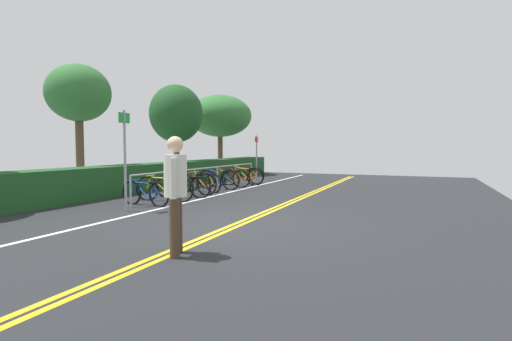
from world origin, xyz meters
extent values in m
cube|color=#232628|center=(0.00, 0.00, -0.03)|extent=(29.65, 11.45, 0.05)
cube|color=gold|center=(0.00, -0.08, 0.00)|extent=(26.68, 0.10, 0.00)
cube|color=gold|center=(0.00, 0.08, 0.00)|extent=(26.68, 0.10, 0.00)
cube|color=white|center=(0.00, 2.62, 0.00)|extent=(26.68, 0.12, 0.00)
cylinder|color=#9EA0A5|center=(0.75, 3.41, 0.40)|extent=(0.05, 0.05, 0.81)
cylinder|color=#9EA0A5|center=(2.26, 3.41, 0.40)|extent=(0.05, 0.05, 0.81)
cylinder|color=#9EA0A5|center=(3.77, 3.41, 0.40)|extent=(0.05, 0.05, 0.81)
cylinder|color=#9EA0A5|center=(5.27, 3.41, 0.40)|extent=(0.05, 0.05, 0.81)
cylinder|color=#9EA0A5|center=(6.78, 3.41, 0.40)|extent=(0.05, 0.05, 0.81)
cylinder|color=#9EA0A5|center=(8.29, 3.41, 0.40)|extent=(0.05, 0.05, 0.81)
cylinder|color=#9EA0A5|center=(4.52, 3.41, 0.81)|extent=(7.53, 0.04, 0.04)
torus|color=black|center=(1.23, 3.79, 0.31)|extent=(0.11, 0.67, 0.67)
torus|color=black|center=(1.15, 2.84, 0.31)|extent=(0.11, 0.67, 0.67)
cylinder|color=#1947B7|center=(1.20, 3.44, 0.38)|extent=(0.08, 0.55, 0.46)
cylinder|color=#1947B7|center=(1.19, 3.37, 0.59)|extent=(0.09, 0.65, 0.07)
cylinder|color=#1947B7|center=(1.17, 3.11, 0.37)|extent=(0.05, 0.16, 0.41)
cylinder|color=#1947B7|center=(1.16, 3.01, 0.24)|extent=(0.06, 0.35, 0.17)
cylinder|color=#1947B7|center=(1.16, 2.95, 0.44)|extent=(0.06, 0.24, 0.28)
cylinder|color=#1947B7|center=(1.22, 3.74, 0.45)|extent=(0.05, 0.13, 0.30)
cube|color=black|center=(1.17, 3.05, 0.60)|extent=(0.10, 0.21, 0.05)
cylinder|color=#1947B7|center=(1.22, 3.70, 0.65)|extent=(0.46, 0.07, 0.03)
torus|color=black|center=(1.98, 3.88, 0.34)|extent=(0.15, 0.74, 0.74)
torus|color=black|center=(2.11, 2.81, 0.34)|extent=(0.15, 0.74, 0.74)
cylinder|color=yellow|center=(2.03, 3.48, 0.43)|extent=(0.11, 0.62, 0.50)
cylinder|color=yellow|center=(2.04, 3.41, 0.65)|extent=(0.13, 0.74, 0.07)
cylinder|color=yellow|center=(2.07, 3.11, 0.41)|extent=(0.06, 0.18, 0.45)
cylinder|color=yellow|center=(2.09, 2.99, 0.26)|extent=(0.08, 0.39, 0.19)
cylinder|color=yellow|center=(2.10, 2.92, 0.49)|extent=(0.07, 0.27, 0.31)
cylinder|color=yellow|center=(1.98, 3.83, 0.50)|extent=(0.05, 0.15, 0.33)
cube|color=black|center=(2.08, 3.04, 0.66)|extent=(0.10, 0.21, 0.05)
cylinder|color=yellow|center=(1.99, 3.77, 0.71)|extent=(0.46, 0.08, 0.03)
torus|color=black|center=(2.80, 3.83, 0.31)|extent=(0.22, 0.67, 0.68)
torus|color=black|center=(3.07, 2.79, 0.31)|extent=(0.22, 0.67, 0.68)
cylinder|color=black|center=(2.90, 3.44, 0.39)|extent=(0.19, 0.60, 0.46)
cylinder|color=black|center=(2.92, 3.37, 0.59)|extent=(0.22, 0.71, 0.07)
cylinder|color=black|center=(3.00, 3.09, 0.37)|extent=(0.08, 0.18, 0.42)
cylinder|color=black|center=(3.03, 2.97, 0.24)|extent=(0.13, 0.38, 0.17)
cylinder|color=black|center=(3.04, 2.90, 0.44)|extent=(0.10, 0.26, 0.29)
cylinder|color=black|center=(2.82, 3.77, 0.46)|extent=(0.07, 0.15, 0.31)
cube|color=black|center=(3.01, 3.02, 0.60)|extent=(0.13, 0.21, 0.05)
cylinder|color=black|center=(2.83, 3.72, 0.66)|extent=(0.45, 0.14, 0.03)
torus|color=black|center=(3.69, 4.02, 0.34)|extent=(0.08, 0.73, 0.73)
torus|color=black|center=(3.72, 2.95, 0.34)|extent=(0.08, 0.73, 0.73)
cylinder|color=black|center=(3.70, 3.62, 0.42)|extent=(0.05, 0.61, 0.50)
cylinder|color=black|center=(3.71, 3.55, 0.64)|extent=(0.06, 0.73, 0.07)
cylinder|color=black|center=(3.71, 3.26, 0.40)|extent=(0.04, 0.17, 0.45)
cylinder|color=black|center=(3.72, 3.14, 0.26)|extent=(0.05, 0.39, 0.19)
cylinder|color=black|center=(3.72, 3.07, 0.48)|extent=(0.04, 0.26, 0.31)
cylinder|color=black|center=(3.69, 3.97, 0.50)|extent=(0.04, 0.14, 0.33)
cube|color=black|center=(3.72, 3.19, 0.65)|extent=(0.09, 0.20, 0.05)
cylinder|color=black|center=(3.69, 3.92, 0.71)|extent=(0.46, 0.04, 0.03)
torus|color=black|center=(4.56, 4.03, 0.31)|extent=(0.19, 0.67, 0.68)
torus|color=black|center=(4.35, 3.06, 0.31)|extent=(0.19, 0.67, 0.68)
cylinder|color=orange|center=(4.48, 3.67, 0.39)|extent=(0.15, 0.56, 0.46)
cylinder|color=orange|center=(4.47, 3.60, 0.59)|extent=(0.17, 0.67, 0.07)
cylinder|color=orange|center=(4.41, 3.33, 0.37)|extent=(0.07, 0.17, 0.42)
cylinder|color=orange|center=(4.39, 3.23, 0.24)|extent=(0.11, 0.36, 0.17)
cylinder|color=orange|center=(4.37, 3.16, 0.44)|extent=(0.09, 0.25, 0.29)
cylinder|color=orange|center=(4.55, 3.98, 0.46)|extent=(0.06, 0.14, 0.31)
cube|color=black|center=(4.40, 3.27, 0.61)|extent=(0.12, 0.21, 0.05)
cylinder|color=orange|center=(4.53, 3.93, 0.66)|extent=(0.46, 0.12, 0.03)
torus|color=black|center=(5.42, 3.94, 0.34)|extent=(0.08, 0.73, 0.73)
torus|color=black|center=(5.39, 2.94, 0.34)|extent=(0.08, 0.73, 0.73)
cylinder|color=#1947B7|center=(5.41, 3.56, 0.42)|extent=(0.06, 0.57, 0.50)
cylinder|color=#1947B7|center=(5.41, 3.50, 0.64)|extent=(0.06, 0.68, 0.07)
cylinder|color=#1947B7|center=(5.40, 3.23, 0.40)|extent=(0.04, 0.17, 0.45)
cylinder|color=#1947B7|center=(5.39, 3.12, 0.26)|extent=(0.05, 0.36, 0.18)
cylinder|color=#1947B7|center=(5.39, 3.05, 0.48)|extent=(0.04, 0.25, 0.31)
cylinder|color=#1947B7|center=(5.42, 3.89, 0.49)|extent=(0.04, 0.14, 0.33)
cube|color=black|center=(5.39, 3.16, 0.65)|extent=(0.09, 0.20, 0.05)
cylinder|color=#1947B7|center=(5.42, 3.84, 0.70)|extent=(0.46, 0.04, 0.03)
torus|color=black|center=(6.08, 3.88, 0.32)|extent=(0.15, 0.70, 0.70)
torus|color=black|center=(6.22, 2.91, 0.32)|extent=(0.15, 0.70, 0.70)
cylinder|color=orange|center=(6.14, 3.52, 0.40)|extent=(0.11, 0.56, 0.48)
cylinder|color=orange|center=(6.14, 3.46, 0.61)|extent=(0.13, 0.67, 0.07)
cylinder|color=orange|center=(6.18, 3.19, 0.38)|extent=(0.06, 0.17, 0.43)
cylinder|color=orange|center=(6.20, 3.08, 0.25)|extent=(0.09, 0.36, 0.18)
cylinder|color=orange|center=(6.21, 3.02, 0.46)|extent=(0.07, 0.25, 0.29)
cylinder|color=orange|center=(6.09, 3.84, 0.47)|extent=(0.05, 0.14, 0.31)
cube|color=black|center=(6.19, 3.13, 0.62)|extent=(0.11, 0.21, 0.05)
cylinder|color=orange|center=(6.10, 3.79, 0.67)|extent=(0.46, 0.09, 0.03)
torus|color=black|center=(6.86, 3.76, 0.31)|extent=(0.28, 0.65, 0.67)
torus|color=black|center=(7.21, 2.77, 0.31)|extent=(0.28, 0.65, 0.67)
cylinder|color=red|center=(6.99, 3.39, 0.39)|extent=(0.23, 0.58, 0.46)
cylinder|color=red|center=(7.02, 3.33, 0.59)|extent=(0.27, 0.69, 0.07)
cylinder|color=red|center=(7.11, 3.05, 0.37)|extent=(0.09, 0.17, 0.41)
cylinder|color=red|center=(7.15, 2.94, 0.24)|extent=(0.16, 0.37, 0.17)
cylinder|color=red|center=(7.17, 2.88, 0.44)|extent=(0.12, 0.26, 0.29)
cylinder|color=red|center=(6.88, 3.71, 0.46)|extent=(0.08, 0.14, 0.31)
cube|color=black|center=(7.14, 2.99, 0.60)|extent=(0.14, 0.22, 0.05)
cylinder|color=red|center=(6.90, 3.67, 0.65)|extent=(0.44, 0.18, 0.03)
torus|color=black|center=(7.78, 3.97, 0.33)|extent=(0.09, 0.71, 0.71)
torus|color=black|center=(7.73, 2.94, 0.33)|extent=(0.09, 0.71, 0.71)
cylinder|color=yellow|center=(7.76, 3.59, 0.41)|extent=(0.06, 0.59, 0.49)
cylinder|color=yellow|center=(7.76, 3.52, 0.62)|extent=(0.07, 0.71, 0.07)
cylinder|color=yellow|center=(7.75, 3.23, 0.39)|extent=(0.04, 0.17, 0.44)
cylinder|color=yellow|center=(7.74, 3.12, 0.25)|extent=(0.05, 0.38, 0.18)
cylinder|color=yellow|center=(7.74, 3.05, 0.47)|extent=(0.05, 0.26, 0.30)
cylinder|color=yellow|center=(7.78, 3.92, 0.48)|extent=(0.04, 0.14, 0.32)
cube|color=black|center=(7.74, 3.17, 0.64)|extent=(0.09, 0.20, 0.05)
cylinder|color=yellow|center=(7.78, 3.87, 0.69)|extent=(0.46, 0.05, 0.03)
cylinder|color=#4C3826|center=(-2.55, -0.20, 0.42)|extent=(0.14, 0.14, 0.83)
cylinder|color=#4C3826|center=(-2.31, -0.08, 0.42)|extent=(0.14, 0.14, 0.83)
cylinder|color=silver|center=(-2.43, -0.14, 1.13)|extent=(0.32, 0.32, 0.59)
sphere|color=beige|center=(-2.43, -0.14, 1.57)|extent=(0.23, 0.23, 0.23)
cylinder|color=silver|center=(-2.61, -0.23, 1.10)|extent=(0.09, 0.09, 0.55)
cylinder|color=silver|center=(-2.25, -0.06, 1.10)|extent=(0.09, 0.09, 0.55)
cylinder|color=gray|center=(0.27, 3.14, 1.19)|extent=(0.06, 0.06, 2.39)
cube|color=#198C33|center=(0.27, 3.14, 2.21)|extent=(0.36, 0.04, 0.24)
cylinder|color=gray|center=(9.39, 3.64, 1.02)|extent=(0.06, 0.06, 2.04)
cube|color=red|center=(9.39, 3.64, 1.86)|extent=(0.36, 0.06, 0.24)
cube|color=#1C4C21|center=(6.02, 5.74, 0.46)|extent=(16.53, 1.03, 0.93)
cylinder|color=brown|center=(3.03, 7.56, 1.25)|extent=(0.27, 0.27, 2.49)
ellipsoid|color=#2D6B30|center=(3.03, 7.56, 3.37)|extent=(2.15, 2.15, 1.94)
cylinder|color=brown|center=(8.01, 7.02, 0.93)|extent=(0.25, 0.25, 1.86)
ellipsoid|color=#1C4C21|center=(8.01, 7.02, 3.03)|extent=(2.40, 2.40, 2.60)
cylinder|color=brown|center=(12.18, 7.00, 1.09)|extent=(0.27, 0.27, 2.19)
ellipsoid|color=#2D6B30|center=(12.18, 7.00, 3.22)|extent=(3.47, 3.47, 2.29)
camera|label=1|loc=(-7.01, -3.32, 1.54)|focal=27.48mm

